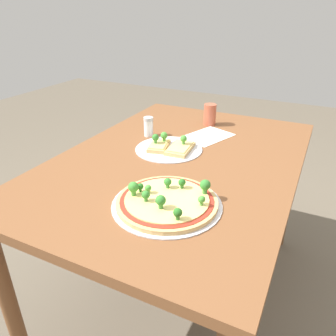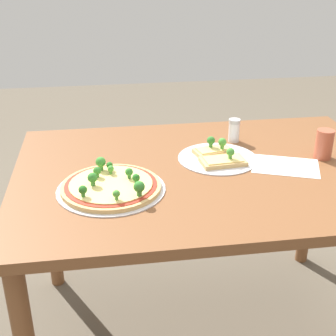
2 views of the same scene
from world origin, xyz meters
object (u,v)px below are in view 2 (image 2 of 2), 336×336
Objects in this scene: pizza_tray_whole at (111,186)px; drinking_cup at (324,144)px; condiment_shaker at (234,130)px; dining_table at (206,190)px; pizza_tray_slice at (218,156)px.

pizza_tray_whole is 0.80m from drinking_cup.
dining_table is at bearing 55.48° from condiment_shaker.
pizza_tray_slice is 3.15× the size of condiment_shaker.
pizza_tray_whole is 3.77× the size of condiment_shaker.
pizza_tray_slice is 2.68× the size of drinking_cup.
dining_table is 3.85× the size of pizza_tray_whole.
pizza_tray_whole is at bearing 24.65° from pizza_tray_slice.
drinking_cup is at bearing 173.37° from pizza_tray_slice.
pizza_tray_slice is (-0.40, -0.18, -0.00)m from pizza_tray_whole.
pizza_tray_whole reaches higher than dining_table.
pizza_tray_slice is 0.20m from condiment_shaker.
dining_table is 0.47m from drinking_cup.
condiment_shaker reaches higher than pizza_tray_whole.
drinking_cup reaches higher than pizza_tray_whole.
pizza_tray_whole is 0.44m from pizza_tray_slice.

